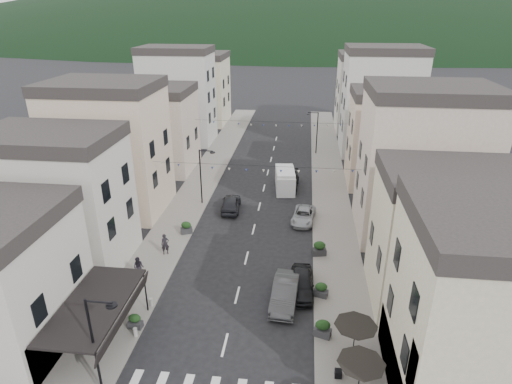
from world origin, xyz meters
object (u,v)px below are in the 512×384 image
parked_car_b (285,293)px  parked_car_e (231,203)px  parked_car_d (289,182)px  pedestrian_b (139,267)px  pedestrian_a (165,244)px  parked_car_a (301,283)px  parked_car_c (303,216)px  delivery_van (285,179)px

parked_car_b → parked_car_e: 15.56m
parked_car_e → parked_car_d: bearing=-135.0°
parked_car_e → pedestrian_b: size_ratio=2.64×
parked_car_e → pedestrian_a: bearing=62.4°
parked_car_a → pedestrian_a: (-11.39, 3.81, 0.27)m
parked_car_a → pedestrian_b: pedestrian_b is taller
parked_car_c → delivery_van: delivery_van is taller
parked_car_a → parked_car_c: parked_car_a is taller
parked_car_b → parked_car_c: size_ratio=1.12×
delivery_van → pedestrian_a: 17.79m
parked_car_d → parked_car_c: bearing=-75.3°
parked_car_e → delivery_van: delivery_van is taller
delivery_van → parked_car_c: bearing=-80.3°
parked_car_d → parked_car_e: 8.53m
parked_car_c → parked_car_e: size_ratio=0.98×
parked_car_a → pedestrian_b: bearing=178.2°
delivery_van → pedestrian_a: delivery_van is taller
parked_car_a → delivery_van: 19.17m
pedestrian_a → pedestrian_b: (-0.99, -3.46, -0.06)m
delivery_van → pedestrian_b: 21.29m
parked_car_a → parked_car_c: bearing=89.8°
delivery_van → pedestrian_b: (-10.18, -18.69, -0.24)m
parked_car_b → pedestrian_a: bearing=157.2°
delivery_van → pedestrian_b: bearing=-124.6°
parked_car_a → parked_car_d: size_ratio=0.82×
parked_car_b → parked_car_c: 12.63m
parked_car_b → delivery_van: 20.39m
pedestrian_b → parked_car_c: bearing=41.0°
parked_car_e → delivery_van: 8.04m
delivery_van → parked_car_b: bearing=-93.0°
parked_car_e → pedestrian_a: pedestrian_a is taller
parked_car_d → pedestrian_b: (-10.58, -19.02, 0.18)m
parked_car_c → pedestrian_b: pedestrian_b is taller
parked_car_d → parked_car_e: parked_car_d is taller
parked_car_b → parked_car_a: bearing=53.1°
parked_car_a → parked_car_e: size_ratio=1.00×
parked_car_d → pedestrian_a: bearing=-119.5°
pedestrian_b → parked_car_b: bearing=-8.8°
parked_car_d → delivery_van: 0.67m
pedestrian_a → pedestrian_b: size_ratio=1.07×
parked_car_c → pedestrian_a: bearing=-140.1°
parked_car_c → parked_car_b: bearing=-88.4°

